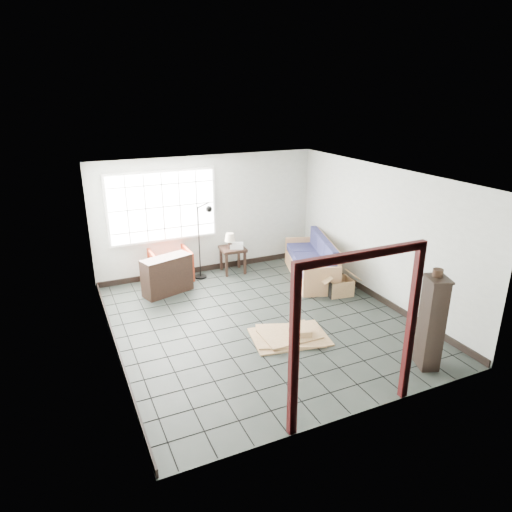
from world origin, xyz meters
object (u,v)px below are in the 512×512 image
futon_sofa (314,263)px  armchair (170,264)px  side_table (233,252)px  tall_shelf (432,322)px

futon_sofa → armchair: bearing=178.4°
side_table → tall_shelf: 4.85m
armchair → futon_sofa: bearing=159.5°
side_table → tall_shelf: tall_shelf is taller
tall_shelf → side_table: bearing=124.7°
futon_sofa → armchair: 3.09m
armchair → tall_shelf: (2.65, -4.69, 0.31)m
armchair → side_table: 1.43m
futon_sofa → side_table: 1.82m
armchair → tall_shelf: bearing=118.3°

